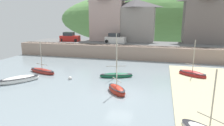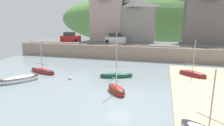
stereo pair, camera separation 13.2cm
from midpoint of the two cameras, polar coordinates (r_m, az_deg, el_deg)
quay_seawall at (r=36.00m, az=8.18°, el=3.36°), size 48.00×9.40×2.40m
hillside_backdrop at (r=73.02m, az=16.32°, el=12.23°), size 80.00×44.00×20.05m
waterfront_building_left at (r=44.70m, az=-1.30°, el=13.82°), size 7.09×6.11×10.94m
waterfront_building_centre at (r=43.42m, az=6.75°, el=12.32°), size 8.40×5.77×8.80m
waterfront_building_right at (r=43.67m, az=25.28°, el=12.48°), size 7.99×5.90×10.69m
sailboat_tall_mast at (r=19.64m, az=1.18°, el=-7.76°), size 2.75×2.99×5.31m
rowboat_small_beached at (r=26.91m, az=22.20°, el=-3.00°), size 3.70×3.04×4.90m
sailboat_white_hull at (r=24.62m, az=1.10°, el=-3.57°), size 4.27×2.23×5.68m
sailboat_nearest_shore at (r=28.20m, az=-19.76°, el=-2.21°), size 4.62×2.29×4.36m
dinghy_open_wooden at (r=25.28m, az=-25.53°, el=-4.39°), size 3.87×4.31×0.93m
parked_car_near_slipway at (r=43.33m, az=-12.29°, el=7.27°), size 4.16×1.84×1.95m
parked_car_by_wall at (r=39.84m, az=0.85°, el=7.09°), size 4.20×1.97×1.95m
mooring_buoy at (r=24.30m, az=-12.28°, el=-4.40°), size 0.48×0.48×0.48m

